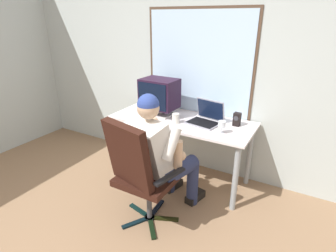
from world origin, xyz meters
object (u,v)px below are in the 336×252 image
at_px(person_seated, 160,152).
at_px(crt_monitor, 159,94).
at_px(desk_speaker, 237,119).
at_px(coffee_mug, 176,118).
at_px(desk, 181,128).
at_px(office_chair, 139,169).
at_px(wine_glass, 222,125).
at_px(laptop, 206,117).

height_order(person_seated, crt_monitor, person_seated).
distance_m(crt_monitor, desk_speaker, 0.92).
xyz_separation_m(desk_speaker, coffee_mug, (-0.60, -0.26, -0.02)).
relative_size(desk, crt_monitor, 3.79).
bearing_deg(desk_speaker, person_seated, -121.98).
xyz_separation_m(desk, coffee_mug, (-0.00, -0.13, 0.16)).
bearing_deg(coffee_mug, office_chair, -85.78).
distance_m(office_chair, person_seated, 0.28).
xyz_separation_m(desk, wine_glass, (0.52, -0.15, 0.19)).
bearing_deg(wine_glass, person_seated, -129.46).
bearing_deg(desk_speaker, crt_monitor, -173.12).
bearing_deg(coffee_mug, laptop, 32.70).
distance_m(crt_monitor, wine_glass, 0.86).
relative_size(person_seated, coffee_mug, 11.63).
xyz_separation_m(person_seated, coffee_mug, (-0.11, 0.52, 0.15)).
relative_size(crt_monitor, desk_speaker, 3.01).
relative_size(desk, desk_speaker, 11.41).
bearing_deg(laptop, coffee_mug, -147.30).
relative_size(desk, coffee_mug, 14.97).
bearing_deg(person_seated, laptop, 76.55).
bearing_deg(crt_monitor, wine_glass, -11.53).
xyz_separation_m(laptop, wine_glass, (0.24, -0.20, 0.03)).
distance_m(laptop, wine_glass, 0.32).
bearing_deg(desk, office_chair, -86.68).
bearing_deg(coffee_mug, person_seated, -77.73).
xyz_separation_m(person_seated, crt_monitor, (-0.41, 0.67, 0.35)).
height_order(crt_monitor, wine_glass, crt_monitor).
height_order(desk, wine_glass, wine_glass).
bearing_deg(laptop, desk, -169.27).
distance_m(crt_monitor, coffee_mug, 0.39).
bearing_deg(crt_monitor, office_chair, -69.26).
bearing_deg(desk_speaker, laptop, -166.77).
relative_size(crt_monitor, laptop, 1.10).
relative_size(desk, person_seated, 1.29).
height_order(laptop, coffee_mug, laptop).
relative_size(office_chair, desk_speaker, 7.56).
xyz_separation_m(office_chair, person_seated, (0.06, 0.27, 0.06)).
distance_m(laptop, coffee_mug, 0.34).
distance_m(desk, coffee_mug, 0.20).
height_order(office_chair, person_seated, person_seated).
bearing_deg(crt_monitor, person_seated, -58.48).
distance_m(desk, laptop, 0.33).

